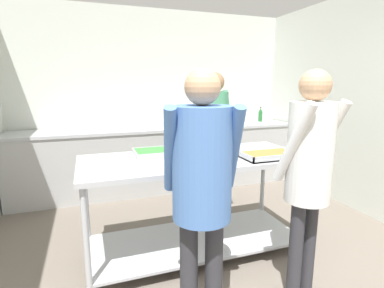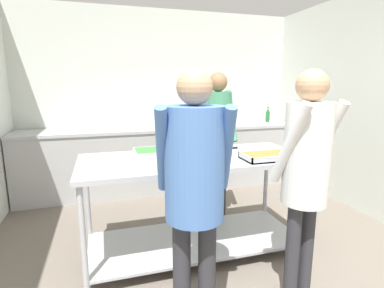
% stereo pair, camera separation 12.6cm
% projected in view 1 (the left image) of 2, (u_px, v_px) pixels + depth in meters
% --- Properties ---
extents(wall_rear, '(4.30, 0.06, 2.65)m').
position_uv_depth(wall_rear, '(156.00, 99.00, 4.65)').
color(wall_rear, silver).
rests_on(wall_rear, ground_plane).
extents(wall_right, '(0.06, 3.60, 2.65)m').
position_uv_depth(wall_right, '(353.00, 103.00, 3.73)').
color(wall_right, silver).
rests_on(wall_right, ground_plane).
extents(back_counter, '(4.14, 0.65, 0.94)m').
position_uv_depth(back_counter, '(162.00, 158.00, 4.48)').
color(back_counter, '#A8A8A8').
rests_on(back_counter, ground_plane).
extents(serving_counter, '(2.00, 0.85, 0.92)m').
position_uv_depth(serving_counter, '(196.00, 189.00, 2.72)').
color(serving_counter, '#ADAFB5').
rests_on(serving_counter, ground_plane).
extents(plate_stack, '(0.27, 0.27, 0.06)m').
position_uv_depth(plate_stack, '(117.00, 162.00, 2.39)').
color(plate_stack, white).
rests_on(plate_stack, serving_counter).
extents(serving_tray_vegetables, '(0.39, 0.31, 0.05)m').
position_uv_depth(serving_tray_vegetables, '(156.00, 153.00, 2.72)').
color(serving_tray_vegetables, '#ADAFB5').
rests_on(serving_tray_vegetables, serving_counter).
extents(sauce_pan, '(0.41, 0.27, 0.08)m').
position_uv_depth(sauce_pan, '(210.00, 152.00, 2.67)').
color(sauce_pan, '#ADAFB5').
rests_on(sauce_pan, serving_counter).
extents(serving_tray_roast, '(0.46, 0.26, 0.05)m').
position_uv_depth(serving_tray_roast, '(269.00, 155.00, 2.62)').
color(serving_tray_roast, '#ADAFB5').
rests_on(serving_tray_roast, serving_counter).
extents(guest_serving_left, '(0.51, 0.40, 1.65)m').
position_uv_depth(guest_serving_left, '(202.00, 176.00, 1.80)').
color(guest_serving_left, '#2D2D33').
rests_on(guest_serving_left, ground_plane).
extents(guest_serving_right, '(0.45, 0.38, 1.66)m').
position_uv_depth(guest_serving_right, '(309.00, 161.00, 2.05)').
color(guest_serving_right, '#2D2D33').
rests_on(guest_serving_right, ground_plane).
extents(cook_behind_counter, '(0.42, 0.35, 1.68)m').
position_uv_depth(cook_behind_counter, '(214.00, 129.00, 3.41)').
color(cook_behind_counter, '#2D2D33').
rests_on(cook_behind_counter, ground_plane).
extents(water_bottle, '(0.07, 0.07, 0.25)m').
position_uv_depth(water_bottle, '(260.00, 115.00, 5.02)').
color(water_bottle, '#23602D').
rests_on(water_bottle, back_counter).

